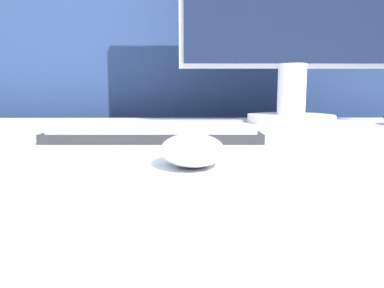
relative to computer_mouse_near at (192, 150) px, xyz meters
The scene contains 3 objects.
partition_panel 0.83m from the computer_mouse_near, 94.35° to the left, with size 5.00×0.03×1.39m.
computer_mouse_near is the anchor object (origin of this frame).
keyboard 0.22m from the computer_mouse_near, 106.59° to the left, with size 0.36×0.12×0.02m.
Camera 1 is at (0.06, -0.54, 0.81)m, focal length 35.00 mm.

